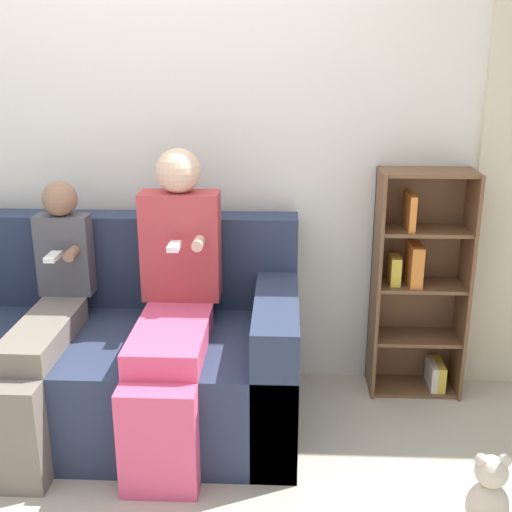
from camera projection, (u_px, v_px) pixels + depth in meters
ground_plane at (120, 490)px, 2.61m from camera, size 14.00×14.00×0.00m
back_wall at (156, 141)px, 3.24m from camera, size 10.00×0.06×2.55m
couch at (86, 357)px, 3.07m from camera, size 2.02×0.93×0.93m
adult_seated at (174, 299)px, 2.84m from camera, size 0.37×0.87×1.29m
child_seated at (45, 322)px, 2.84m from camera, size 0.26×0.88×1.13m
bookshelf at (418, 286)px, 3.26m from camera, size 0.46×0.26×1.16m
teddy_bear at (488, 494)px, 2.36m from camera, size 0.16×0.13×0.32m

